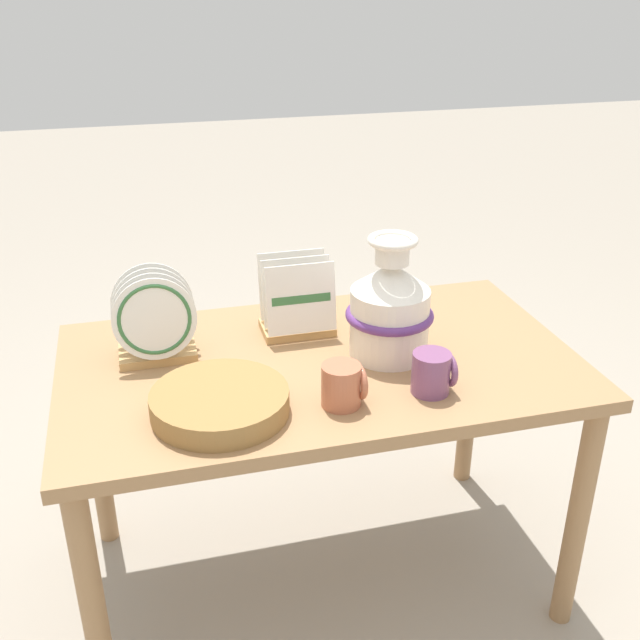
{
  "coord_description": "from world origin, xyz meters",
  "views": [
    {
      "loc": [
        -0.42,
        -1.61,
        1.63
      ],
      "look_at": [
        0.0,
        0.0,
        0.83
      ],
      "focal_mm": 42.0,
      "sensor_mm": 36.0,
      "label": 1
    }
  ],
  "objects_px": {
    "wicker_charger_stack": "(220,402)",
    "mug_plum_glaze": "(433,373)",
    "ceramic_vase": "(390,307)",
    "mug_terracotta_glaze": "(343,385)",
    "dish_rack_square_plates": "(297,307)",
    "dish_rack_round_plates": "(155,323)"
  },
  "relations": [
    {
      "from": "wicker_charger_stack",
      "to": "mug_plum_glaze",
      "type": "distance_m",
      "value": 0.49
    },
    {
      "from": "dish_rack_round_plates",
      "to": "wicker_charger_stack",
      "type": "bearing_deg",
      "value": -68.42
    },
    {
      "from": "mug_terracotta_glaze",
      "to": "ceramic_vase",
      "type": "bearing_deg",
      "value": 48.72
    },
    {
      "from": "mug_plum_glaze",
      "to": "mug_terracotta_glaze",
      "type": "distance_m",
      "value": 0.22
    },
    {
      "from": "wicker_charger_stack",
      "to": "mug_terracotta_glaze",
      "type": "relative_size",
      "value": 3.08
    },
    {
      "from": "wicker_charger_stack",
      "to": "mug_plum_glaze",
      "type": "relative_size",
      "value": 3.08
    },
    {
      "from": "ceramic_vase",
      "to": "dish_rack_round_plates",
      "type": "distance_m",
      "value": 0.59
    },
    {
      "from": "dish_rack_square_plates",
      "to": "dish_rack_round_plates",
      "type": "bearing_deg",
      "value": -171.29
    },
    {
      "from": "dish_rack_round_plates",
      "to": "wicker_charger_stack",
      "type": "xyz_separation_m",
      "value": [
        0.12,
        -0.3,
        -0.07
      ]
    },
    {
      "from": "wicker_charger_stack",
      "to": "dish_rack_square_plates",
      "type": "bearing_deg",
      "value": 53.94
    },
    {
      "from": "ceramic_vase",
      "to": "mug_terracotta_glaze",
      "type": "relative_size",
      "value": 3.16
    },
    {
      "from": "dish_rack_square_plates",
      "to": "wicker_charger_stack",
      "type": "height_order",
      "value": "dish_rack_square_plates"
    },
    {
      "from": "dish_rack_round_plates",
      "to": "mug_plum_glaze",
      "type": "distance_m",
      "value": 0.69
    },
    {
      "from": "ceramic_vase",
      "to": "wicker_charger_stack",
      "type": "distance_m",
      "value": 0.5
    },
    {
      "from": "wicker_charger_stack",
      "to": "dish_rack_round_plates",
      "type": "bearing_deg",
      "value": 111.58
    },
    {
      "from": "ceramic_vase",
      "to": "dish_rack_round_plates",
      "type": "relative_size",
      "value": 1.38
    },
    {
      "from": "mug_plum_glaze",
      "to": "dish_rack_round_plates",
      "type": "bearing_deg",
      "value": 151.52
    },
    {
      "from": "dish_rack_square_plates",
      "to": "mug_terracotta_glaze",
      "type": "xyz_separation_m",
      "value": [
        0.02,
        -0.39,
        -0.02
      ]
    },
    {
      "from": "mug_plum_glaze",
      "to": "mug_terracotta_glaze",
      "type": "height_order",
      "value": "same"
    },
    {
      "from": "dish_rack_square_plates",
      "to": "wicker_charger_stack",
      "type": "xyz_separation_m",
      "value": [
        -0.26,
        -0.35,
        -0.05
      ]
    },
    {
      "from": "mug_plum_glaze",
      "to": "ceramic_vase",
      "type": "bearing_deg",
      "value": 100.36
    },
    {
      "from": "ceramic_vase",
      "to": "wicker_charger_stack",
      "type": "xyz_separation_m",
      "value": [
        -0.45,
        -0.17,
        -0.11
      ]
    }
  ]
}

